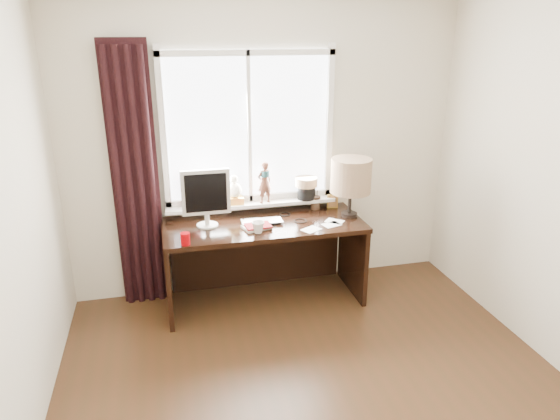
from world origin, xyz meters
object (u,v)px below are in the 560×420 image
object	(u,v)px
laptop	(262,222)
desk	(262,245)
monitor	(206,195)
table_lamp	(351,176)
mug	(258,227)
red_cup	(185,239)

from	to	relation	value
laptop	desk	distance (m)	0.28
desk	monitor	xyz separation A→B (m)	(-0.47, -0.05, 0.52)
laptop	monitor	distance (m)	0.53
table_lamp	desk	bearing A→B (deg)	172.12
laptop	table_lamp	bearing A→B (deg)	2.04
mug	red_cup	size ratio (longest dim) A/B	1.08
monitor	table_lamp	xyz separation A→B (m)	(1.24, -0.05, 0.09)
laptop	table_lamp	xyz separation A→B (m)	(0.78, -0.01, 0.35)
mug	laptop	bearing A→B (deg)	69.46
mug	desk	xyz separation A→B (m)	(0.09, 0.30, -0.30)
laptop	desk	xyz separation A→B (m)	(0.01, 0.10, -0.26)
monitor	table_lamp	world-z (taller)	table_lamp
desk	table_lamp	xyz separation A→B (m)	(0.77, -0.11, 0.61)
monitor	laptop	bearing A→B (deg)	-5.60
desk	table_lamp	bearing A→B (deg)	-7.88
laptop	monitor	size ratio (longest dim) A/B	0.72
laptop	monitor	xyz separation A→B (m)	(-0.46, 0.05, 0.26)
desk	monitor	size ratio (longest dim) A/B	3.47
mug	desk	bearing A→B (deg)	73.37
mug	red_cup	world-z (taller)	mug
monitor	table_lamp	size ratio (longest dim) A/B	0.94
mug	desk	distance (m)	0.43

